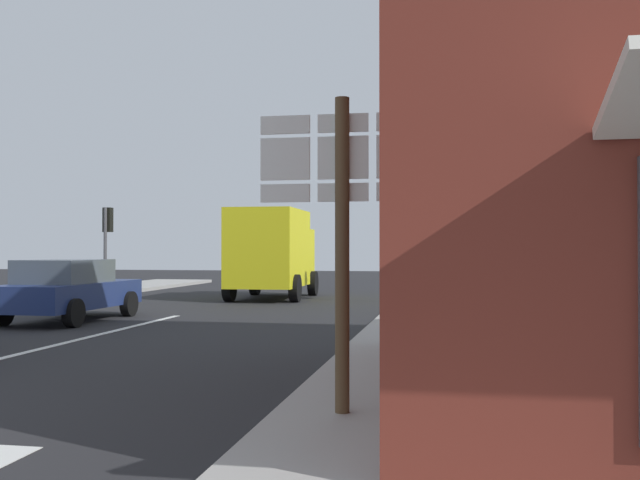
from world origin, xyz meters
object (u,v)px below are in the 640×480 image
Objects in this scene: sedan_far at (68,289)px; traffic_light_far_right at (407,218)px; delivery_truck at (272,251)px; traffic_light_far_left at (107,230)px; route_sign_post at (343,220)px.

traffic_light_far_right reaches higher than sedan_far.
sedan_far is 1.15× the size of traffic_light_far_right.
traffic_light_far_right is at bearing -11.88° from delivery_truck.
traffic_light_far_left is 0.88× the size of traffic_light_far_right.
sedan_far is 9.64m from traffic_light_far_left.
route_sign_post reaches higher than delivery_truck.
delivery_truck is 18.08m from route_sign_post.
sedan_far is 8.92m from delivery_truck.
route_sign_post is 21.16m from traffic_light_far_left.
route_sign_post is (5.08, -17.35, 0.35)m from delivery_truck.
traffic_light_far_left is at bearing 175.96° from delivery_truck.
sedan_far is at bearing 131.68° from route_sign_post.
sedan_far is 12.06m from route_sign_post.
delivery_truck is 6.42m from traffic_light_far_left.
traffic_light_far_left is at bearing 172.60° from traffic_light_far_right.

